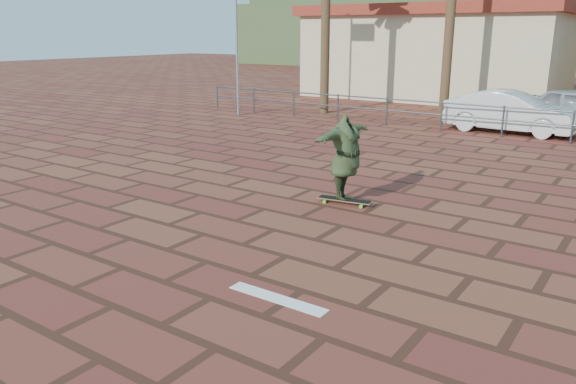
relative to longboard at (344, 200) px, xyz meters
The scene contains 8 objects.
ground 2.86m from the longboard, 78.47° to the right, with size 120.00×120.00×0.00m, color brown.
paint_stripe 4.20m from the longboard, 72.36° to the right, with size 1.40×0.22×0.01m, color white.
guardrail 9.24m from the longboard, 86.45° to the left, with size 24.06×0.06×1.00m.
building_west 20.08m from the longboard, 105.79° to the left, with size 12.60×7.60×4.50m.
hill_back 57.49m from the longboard, 111.94° to the left, with size 35.00×14.00×8.00m, color #384C28.
longboard is the anchor object (origin of this frame).
skateboarder 0.84m from the longboard, ahead, with size 2.01×0.55×1.64m, color #303E21.
car_white 10.23m from the longboard, 86.99° to the left, with size 1.45×4.17×1.37m, color silver.
Camera 1 is at (4.45, -6.39, 3.22)m, focal length 35.00 mm.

